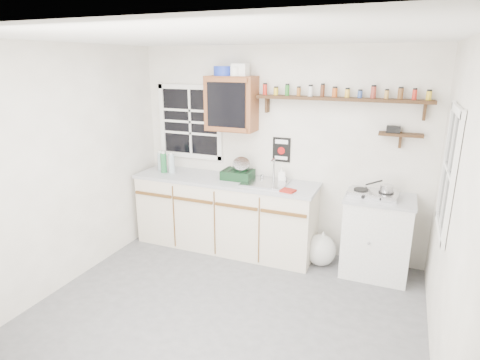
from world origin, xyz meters
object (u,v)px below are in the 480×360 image
dish_rack (239,172)px  hotplate (373,194)px  main_cabinet (225,213)px  right_cabinet (376,236)px  upper_cabinet (231,104)px  spice_shelf (341,98)px

dish_rack → hotplate: bearing=-2.9°
main_cabinet → hotplate: bearing=0.2°
dish_rack → hotplate: (1.59, -0.05, -0.06)m
right_cabinet → dish_rack: 1.76m
upper_cabinet → spice_shelf: 1.28m
right_cabinet → dish_rack: (-1.67, 0.03, 0.55)m
spice_shelf → hotplate: (0.45, -0.21, -0.99)m
main_cabinet → upper_cabinet: (0.03, 0.14, 1.36)m
main_cabinet → dish_rack: size_ratio=6.16×
main_cabinet → spice_shelf: bearing=9.2°
spice_shelf → hotplate: bearing=-24.9°
upper_cabinet → dish_rack: upper_cabinet is taller
right_cabinet → hotplate: (-0.08, -0.02, 0.49)m
right_cabinet → spice_shelf: size_ratio=0.48×
upper_cabinet → main_cabinet: bearing=-103.7°
right_cabinet → hotplate: size_ratio=1.69×
main_cabinet → spice_shelf: 1.98m
right_cabinet → spice_shelf: bearing=160.3°
main_cabinet → upper_cabinet: upper_cabinet is taller
upper_cabinet → dish_rack: bearing=-33.9°
main_cabinet → right_cabinet: bearing=0.8°
spice_shelf → hotplate: size_ratio=3.54×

